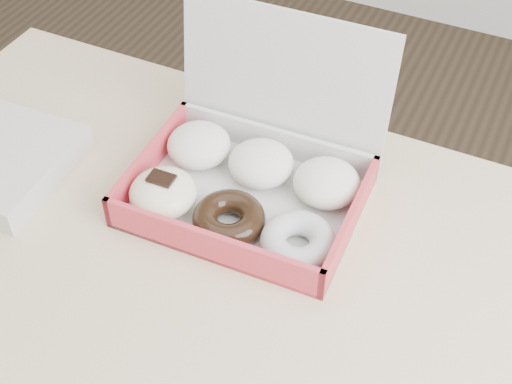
% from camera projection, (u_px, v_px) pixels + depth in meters
% --- Properties ---
extents(table, '(1.20, 0.80, 0.75)m').
position_uv_depth(table, '(214.00, 326.00, 0.97)').
color(table, '#D3BF8B').
rests_on(table, ground).
extents(donut_box, '(0.33, 0.28, 0.23)m').
position_uv_depth(donut_box, '(249.00, 177.00, 1.01)').
color(donut_box, silver).
rests_on(donut_box, table).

